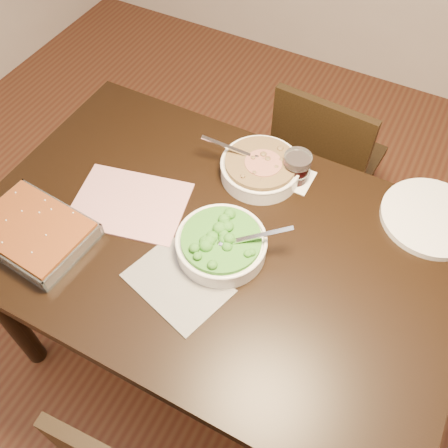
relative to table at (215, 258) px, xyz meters
name	(u,v)px	position (x,y,z in m)	size (l,w,h in m)	color
ground	(218,346)	(0.00, 0.00, -0.65)	(4.00, 4.00, 0.00)	#462014
table	(215,258)	(0.00, 0.00, 0.00)	(1.40, 0.90, 0.75)	black
magazine_a	(130,203)	(-0.29, 0.00, 0.10)	(0.33, 0.24, 0.01)	#A52F47
magazine_b	(178,283)	(-0.02, -0.17, 0.10)	(0.26, 0.19, 0.00)	#2A2B33
coaster	(295,178)	(0.11, 0.32, 0.10)	(0.11, 0.11, 0.00)	white
stew_bowl	(261,168)	(0.01, 0.29, 0.13)	(0.28, 0.25, 0.09)	white
broccoli_bowl	(221,244)	(0.03, -0.02, 0.13)	(0.27, 0.25, 0.10)	white
baking_dish	(34,232)	(-0.46, -0.23, 0.12)	(0.33, 0.26, 0.06)	silver
wine_tumbler	(297,167)	(0.11, 0.32, 0.15)	(0.09, 0.09, 0.10)	black
dinner_plate	(431,217)	(0.53, 0.36, 0.11)	(0.29, 0.29, 0.02)	silver
chair_far	(323,160)	(0.10, 0.73, -0.20)	(0.41, 0.41, 0.81)	black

